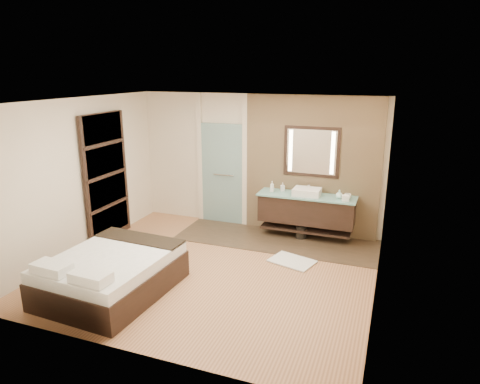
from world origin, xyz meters
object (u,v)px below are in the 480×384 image
at_px(bed, 111,273).
at_px(waste_bin, 301,232).
at_px(mirror_unit, 311,152).
at_px(vanity, 306,209).

xyz_separation_m(bed, waste_bin, (2.14, 3.01, -0.16)).
bearing_deg(waste_bin, mirror_unit, 77.72).
relative_size(mirror_unit, bed, 0.55).
bearing_deg(vanity, bed, -125.62).
bearing_deg(bed, waste_bin, 57.85).
distance_m(vanity, bed, 3.79).
bearing_deg(waste_bin, bed, -125.39).
height_order(vanity, mirror_unit, mirror_unit).
bearing_deg(mirror_unit, waste_bin, -102.28).
xyz_separation_m(mirror_unit, bed, (-2.20, -3.31, -1.35)).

